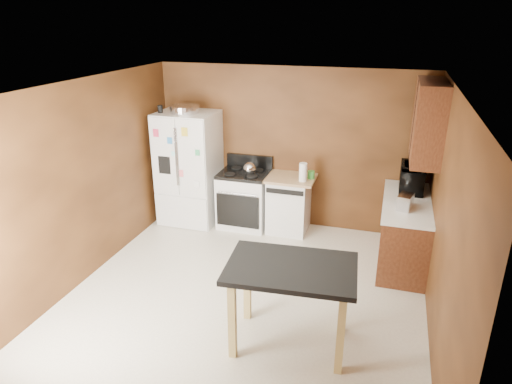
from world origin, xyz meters
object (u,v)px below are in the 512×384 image
at_px(roasting_pan, 185,109).
at_px(toaster, 405,202).
at_px(kettle, 249,169).
at_px(dishwasher, 289,203).
at_px(pen_cup, 160,109).
at_px(microwave, 412,179).
at_px(green_canister, 311,175).
at_px(island, 291,278).
at_px(gas_range, 244,198).
at_px(paper_towel, 303,172).
at_px(refrigerator, 189,168).

bearing_deg(roasting_pan, toaster, -11.39).
relative_size(kettle, toaster, 0.75).
relative_size(toaster, dishwasher, 0.29).
distance_m(pen_cup, microwave, 3.84).
bearing_deg(kettle, green_canister, 7.98).
height_order(kettle, green_canister, kettle).
distance_m(toaster, island, 2.12).
distance_m(toaster, gas_range, 2.57).
bearing_deg(gas_range, island, -62.61).
distance_m(green_canister, toaster, 1.58).
xyz_separation_m(toaster, island, (-1.06, -1.82, -0.22)).
bearing_deg(gas_range, green_canister, 2.92).
height_order(toaster, island, toaster).
relative_size(paper_towel, gas_range, 0.25).
relative_size(roasting_pan, pen_cup, 3.95).
bearing_deg(pen_cup, toaster, -8.72).
height_order(kettle, island, kettle).
xyz_separation_m(green_canister, island, (0.29, -2.63, -0.17)).
relative_size(paper_towel, refrigerator, 0.15).
height_order(roasting_pan, refrigerator, roasting_pan).
height_order(roasting_pan, dishwasher, roasting_pan).
xyz_separation_m(green_canister, toaster, (1.35, -0.81, 0.05)).
bearing_deg(green_canister, kettle, -172.02).
distance_m(green_canister, dishwasher, 0.59).
relative_size(pen_cup, kettle, 0.58).
height_order(pen_cup, kettle, pen_cup).
xyz_separation_m(paper_towel, toaster, (1.45, -0.67, -0.03)).
bearing_deg(refrigerator, gas_range, 3.81).
bearing_deg(gas_range, paper_towel, -5.57).
relative_size(paper_towel, green_canister, 2.35).
distance_m(microwave, gas_range, 2.55).
relative_size(toaster, island, 0.20).
relative_size(paper_towel, dishwasher, 0.31).
height_order(roasting_pan, green_canister, roasting_pan).
relative_size(kettle, gas_range, 0.18).
relative_size(kettle, green_canister, 1.67).
bearing_deg(paper_towel, green_canister, 56.36).
xyz_separation_m(green_canister, gas_range, (-1.05, -0.05, -0.49)).
bearing_deg(roasting_pan, kettle, 0.77).
bearing_deg(gas_range, kettle, -34.59).
bearing_deg(refrigerator, roasting_pan, -101.10).
bearing_deg(microwave, roasting_pan, 90.90).
relative_size(green_canister, gas_range, 0.11).
height_order(roasting_pan, gas_range, roasting_pan).
height_order(kettle, toaster, kettle).
height_order(refrigerator, gas_range, refrigerator).
height_order(toaster, gas_range, gas_range).
xyz_separation_m(roasting_pan, toaster, (3.31, -0.67, -0.86)).
height_order(pen_cup, toaster, pen_cup).
bearing_deg(island, paper_towel, 98.89).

